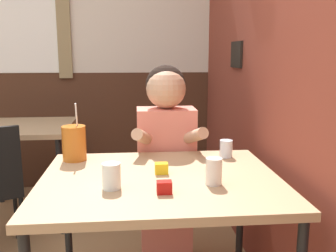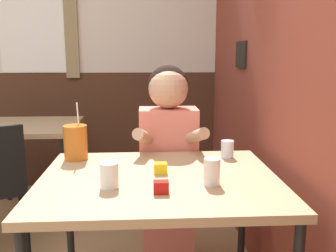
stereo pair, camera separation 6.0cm
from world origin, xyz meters
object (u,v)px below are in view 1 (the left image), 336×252
cocktail_pitcher (74,143)px  background_table (24,137)px  main_table (160,190)px  person_seated (166,158)px

cocktail_pitcher → background_table: bearing=118.5°
main_table → person_seated: 0.56m
background_table → cocktail_pitcher: bearing=-61.5°
background_table → person_seated: size_ratio=0.61×
main_table → person_seated: size_ratio=0.87×
person_seated → cocktail_pitcher: (-0.50, -0.24, 0.16)m
person_seated → main_table: bearing=-97.6°
main_table → cocktail_pitcher: bearing=143.6°
main_table → person_seated: person_seated is taller
main_table → background_table: size_ratio=1.43×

